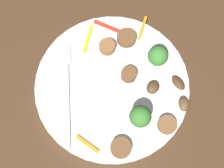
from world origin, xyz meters
TOP-DOWN VIEW (x-y plane):
  - ground_plane at (0.00, 0.00)m, footprint 1.40×1.40m
  - plate at (0.00, 0.00)m, footprint 0.27×0.27m
  - fork at (0.03, 0.07)m, footprint 0.17×0.08m
  - broccoli_floret_0 at (-0.08, -0.01)m, footprint 0.03×0.03m
  - broccoli_floret_1 at (0.00, -0.09)m, footprint 0.03×0.03m
  - sausage_slice_0 at (0.07, -0.06)m, footprint 0.05×0.05m
  - sausage_slice_1 at (0.06, -0.02)m, footprint 0.04×0.04m
  - sausage_slice_2 at (-0.11, -0.05)m, footprint 0.04×0.04m
  - sausage_slice_3 at (0.00, -0.03)m, footprint 0.04×0.04m
  - sausage_slice_4 at (-0.10, 0.04)m, footprint 0.04×0.04m
  - mushroom_0 at (-0.05, -0.10)m, footprint 0.03×0.02m
  - mushroom_1 at (-0.04, -0.06)m, footprint 0.03×0.03m
  - mushroom_2 at (-0.09, -0.09)m, footprint 0.03×0.03m
  - pepper_strip_0 at (-0.07, 0.08)m, footprint 0.04×0.03m
  - pepper_strip_1 at (0.10, 0.00)m, footprint 0.05×0.04m
  - pepper_strip_2 at (0.07, -0.10)m, footprint 0.04×0.04m
  - pepper_strip_3 at (0.10, -0.04)m, footprint 0.05×0.04m

SIDE VIEW (x-z plane):
  - ground_plane at x=0.00m, z-range 0.00..0.00m
  - plate at x=0.00m, z-range 0.00..0.02m
  - pepper_strip_1 at x=0.10m, z-range 0.02..0.02m
  - pepper_strip_0 at x=-0.07m, z-range 0.02..0.02m
  - fork at x=0.03m, z-range 0.02..0.02m
  - pepper_strip_2 at x=0.07m, z-range 0.02..0.02m
  - pepper_strip_3 at x=0.10m, z-range 0.02..0.02m
  - mushroom_0 at x=-0.05m, z-range 0.02..0.02m
  - sausage_slice_4 at x=-0.10m, z-range 0.02..0.03m
  - sausage_slice_2 at x=-0.11m, z-range 0.02..0.03m
  - sausage_slice_0 at x=0.07m, z-range 0.02..0.03m
  - mushroom_2 at x=-0.09m, z-range 0.02..0.03m
  - mushroom_1 at x=-0.04m, z-range 0.02..0.03m
  - sausage_slice_1 at x=0.06m, z-range 0.02..0.03m
  - sausage_slice_3 at x=0.00m, z-range 0.02..0.03m
  - broccoli_floret_1 at x=0.00m, z-range 0.02..0.07m
  - broccoli_floret_0 at x=-0.08m, z-range 0.02..0.08m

